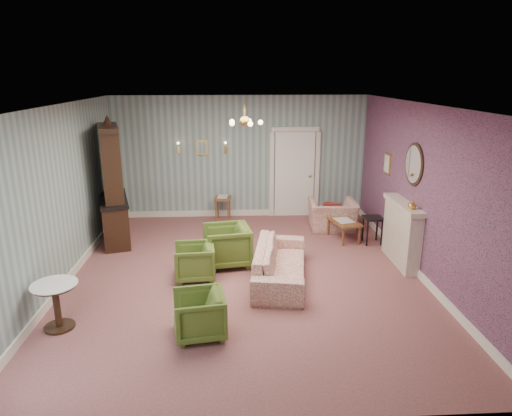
{
  "coord_description": "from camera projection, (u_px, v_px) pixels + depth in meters",
  "views": [
    {
      "loc": [
        -0.23,
        -7.28,
        3.37
      ],
      "look_at": [
        0.2,
        0.4,
        1.1
      ],
      "focal_mm": 32.0,
      "sensor_mm": 36.0,
      "label": 1
    }
  ],
  "objects": [
    {
      "name": "floor",
      "position": [
        246.0,
        275.0,
        7.93
      ],
      "size": [
        7.0,
        7.0,
        0.0
      ],
      "primitive_type": "plane",
      "color": "#8B5351",
      "rests_on": "ground"
    },
    {
      "name": "ceiling",
      "position": [
        245.0,
        105.0,
        7.11
      ],
      "size": [
        7.0,
        7.0,
        0.0
      ],
      "primitive_type": "plane",
      "rotation": [
        3.14,
        0.0,
        0.0
      ],
      "color": "white",
      "rests_on": "ground"
    },
    {
      "name": "wall_back",
      "position": [
        240.0,
        157.0,
        10.88
      ],
      "size": [
        6.0,
        0.0,
        6.0
      ],
      "primitive_type": "plane",
      "rotation": [
        1.57,
        0.0,
        0.0
      ],
      "color": "slate",
      "rests_on": "ground"
    },
    {
      "name": "wall_front",
      "position": [
        258.0,
        292.0,
        4.17
      ],
      "size": [
        6.0,
        0.0,
        6.0
      ],
      "primitive_type": "plane",
      "rotation": [
        -1.57,
        0.0,
        0.0
      ],
      "color": "slate",
      "rests_on": "ground"
    },
    {
      "name": "wall_left",
      "position": [
        60.0,
        197.0,
        7.36
      ],
      "size": [
        0.0,
        7.0,
        7.0
      ],
      "primitive_type": "plane",
      "rotation": [
        1.57,
        0.0,
        1.57
      ],
      "color": "slate",
      "rests_on": "ground"
    },
    {
      "name": "wall_right",
      "position": [
        423.0,
        192.0,
        7.68
      ],
      "size": [
        0.0,
        7.0,
        7.0
      ],
      "primitive_type": "plane",
      "rotation": [
        1.57,
        0.0,
        -1.57
      ],
      "color": "slate",
      "rests_on": "ground"
    },
    {
      "name": "wall_right_floral",
      "position": [
        422.0,
        192.0,
        7.68
      ],
      "size": [
        0.0,
        7.0,
        7.0
      ],
      "primitive_type": "plane",
      "rotation": [
        1.57,
        0.0,
        -1.57
      ],
      "color": "#B1586F",
      "rests_on": "ground"
    },
    {
      "name": "door",
      "position": [
        294.0,
        172.0,
        11.01
      ],
      "size": [
        1.12,
        0.12,
        2.16
      ],
      "primitive_type": null,
      "color": "white",
      "rests_on": "floor"
    },
    {
      "name": "olive_chair_a",
      "position": [
        199.0,
        313.0,
        6.02
      ],
      "size": [
        0.7,
        0.74,
        0.67
      ],
      "primitive_type": "imported",
      "rotation": [
        0.0,
        0.0,
        -1.42
      ],
      "color": "#4E6523",
      "rests_on": "floor"
    },
    {
      "name": "olive_chair_b",
      "position": [
        194.0,
        260.0,
        7.72
      ],
      "size": [
        0.66,
        0.7,
        0.67
      ],
      "primitive_type": "imported",
      "rotation": [
        0.0,
        0.0,
        -1.49
      ],
      "color": "#4E6523",
      "rests_on": "floor"
    },
    {
      "name": "olive_chair_c",
      "position": [
        227.0,
        244.0,
        8.27
      ],
      "size": [
        0.86,
        0.9,
        0.82
      ],
      "primitive_type": "imported",
      "rotation": [
        0.0,
        0.0,
        -1.41
      ],
      "color": "#4E6523",
      "rests_on": "floor"
    },
    {
      "name": "sofa_chintz",
      "position": [
        280.0,
        257.0,
        7.67
      ],
      "size": [
        0.92,
        2.16,
        0.82
      ],
      "primitive_type": "imported",
      "rotation": [
        0.0,
        0.0,
        1.42
      ],
      "color": "#9D3F40",
      "rests_on": "floor"
    },
    {
      "name": "wingback_chair",
      "position": [
        333.0,
        210.0,
        10.15
      ],
      "size": [
        1.05,
        0.71,
        0.89
      ],
      "primitive_type": "imported",
      "rotation": [
        0.0,
        0.0,
        3.09
      ],
      "color": "#9D3F40",
      "rests_on": "floor"
    },
    {
      "name": "dresser",
      "position": [
        112.0,
        181.0,
        9.23
      ],
      "size": [
        0.92,
        1.61,
        2.55
      ],
      "primitive_type": null,
      "rotation": [
        0.0,
        0.0,
        0.27
      ],
      "color": "black",
      "rests_on": "floor"
    },
    {
      "name": "fireplace",
      "position": [
        402.0,
        233.0,
        8.3
      ],
      "size": [
        0.3,
        1.4,
        1.16
      ],
      "primitive_type": null,
      "color": "beige",
      "rests_on": "floor"
    },
    {
      "name": "mantel_vase",
      "position": [
        412.0,
        205.0,
        7.74
      ],
      "size": [
        0.15,
        0.15,
        0.15
      ],
      "primitive_type": "imported",
      "color": "gold",
      "rests_on": "fireplace"
    },
    {
      "name": "oval_mirror",
      "position": [
        414.0,
        164.0,
        7.95
      ],
      "size": [
        0.04,
        0.76,
        0.84
      ],
      "primitive_type": null,
      "color": "white",
      "rests_on": "wall_right"
    },
    {
      "name": "framed_print",
      "position": [
        387.0,
        164.0,
        9.31
      ],
      "size": [
        0.04,
        0.34,
        0.42
      ],
      "primitive_type": null,
      "color": "gold",
      "rests_on": "wall_right"
    },
    {
      "name": "coffee_table",
      "position": [
        343.0,
        230.0,
        9.6
      ],
      "size": [
        0.64,
        0.91,
        0.42
      ],
      "primitive_type": null,
      "rotation": [
        0.0,
        0.0,
        0.24
      ],
      "color": "brown",
      "rests_on": "floor"
    },
    {
      "name": "side_table_black",
      "position": [
        372.0,
        230.0,
        9.36
      ],
      "size": [
        0.38,
        0.38,
        0.56
      ],
      "primitive_type": null,
      "rotation": [
        0.0,
        0.0,
        0.02
      ],
      "color": "black",
      "rests_on": "floor"
    },
    {
      "name": "pedestal_table",
      "position": [
        57.0,
        306.0,
        6.2
      ],
      "size": [
        0.73,
        0.73,
        0.67
      ],
      "primitive_type": null,
      "rotation": [
        0.0,
        0.0,
        0.21
      ],
      "color": "black",
      "rests_on": "floor"
    },
    {
      "name": "nesting_table",
      "position": [
        223.0,
        208.0,
        10.84
      ],
      "size": [
        0.41,
        0.5,
        0.61
      ],
      "primitive_type": null,
      "rotation": [
        0.0,
        0.0,
        -0.1
      ],
      "color": "brown",
      "rests_on": "floor"
    },
    {
      "name": "gilt_mirror_back",
      "position": [
        202.0,
        148.0,
        10.72
      ],
      "size": [
        0.28,
        0.06,
        0.36
      ],
      "primitive_type": null,
      "color": "gold",
      "rests_on": "wall_back"
    },
    {
      "name": "sconce_left",
      "position": [
        179.0,
        148.0,
        10.67
      ],
      "size": [
        0.16,
        0.12,
        0.3
      ],
      "primitive_type": null,
      "color": "gold",
      "rests_on": "wall_back"
    },
    {
      "name": "sconce_right",
      "position": [
        226.0,
        148.0,
        10.73
      ],
      "size": [
        0.16,
        0.12,
        0.3
      ],
      "primitive_type": null,
      "color": "gold",
      "rests_on": "wall_back"
    },
    {
      "name": "chandelier",
      "position": [
        245.0,
        122.0,
        7.19
      ],
      "size": [
        0.56,
        0.56,
        0.36
      ],
      "primitive_type": null,
      "color": "gold",
      "rests_on": "ceiling"
    },
    {
      "name": "burgundy_cushion",
      "position": [
        332.0,
        211.0,
        9.99
      ],
      "size": [
        0.41,
        0.28,
        0.39
      ],
      "primitive_type": "cube",
      "rotation": [
        0.17,
        0.0,
        -0.35
      ],
      "color": "maroon",
      "rests_on": "wingback_chair"
    }
  ]
}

